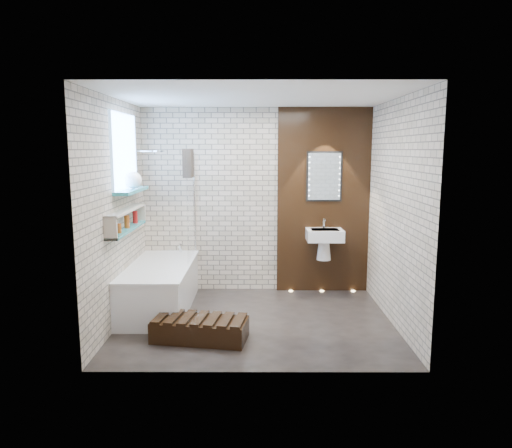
{
  "coord_description": "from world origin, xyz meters",
  "views": [
    {
      "loc": [
        0.01,
        -5.37,
        2.03
      ],
      "look_at": [
        0.0,
        0.15,
        1.15
      ],
      "focal_mm": 33.13,
      "sensor_mm": 36.0,
      "label": 1
    }
  ],
  "objects_px": {
    "bath_screen": "(191,206)",
    "washbasin": "(324,239)",
    "walnut_step": "(200,330)",
    "bathtub": "(160,287)",
    "led_mirror": "(324,176)"
  },
  "relations": [
    {
      "from": "bath_screen",
      "to": "washbasin",
      "type": "bearing_deg",
      "value": 5.78
    },
    {
      "from": "washbasin",
      "to": "walnut_step",
      "type": "bearing_deg",
      "value": -133.69
    },
    {
      "from": "bathtub",
      "to": "bath_screen",
      "type": "bearing_deg",
      "value": 51.1
    },
    {
      "from": "bath_screen",
      "to": "led_mirror",
      "type": "height_order",
      "value": "led_mirror"
    },
    {
      "from": "bathtub",
      "to": "walnut_step",
      "type": "distance_m",
      "value": 1.19
    },
    {
      "from": "bathtub",
      "to": "led_mirror",
      "type": "distance_m",
      "value": 2.68
    },
    {
      "from": "washbasin",
      "to": "bathtub",
      "type": "bearing_deg",
      "value": -163.99
    },
    {
      "from": "bath_screen",
      "to": "led_mirror",
      "type": "xyz_separation_m",
      "value": [
        1.82,
        0.34,
        0.37
      ]
    },
    {
      "from": "washbasin",
      "to": "led_mirror",
      "type": "height_order",
      "value": "led_mirror"
    },
    {
      "from": "bathtub",
      "to": "bath_screen",
      "type": "xyz_separation_m",
      "value": [
        0.35,
        0.44,
        0.99
      ]
    },
    {
      "from": "bathtub",
      "to": "led_mirror",
      "type": "xyz_separation_m",
      "value": [
        2.17,
        0.78,
        1.36
      ]
    },
    {
      "from": "bath_screen",
      "to": "washbasin",
      "type": "xyz_separation_m",
      "value": [
        1.82,
        0.18,
        -0.49
      ]
    },
    {
      "from": "washbasin",
      "to": "led_mirror",
      "type": "distance_m",
      "value": 0.88
    },
    {
      "from": "washbasin",
      "to": "led_mirror",
      "type": "bearing_deg",
      "value": 90.0
    },
    {
      "from": "walnut_step",
      "to": "bath_screen",
      "type": "bearing_deg",
      "value": 100.63
    }
  ]
}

